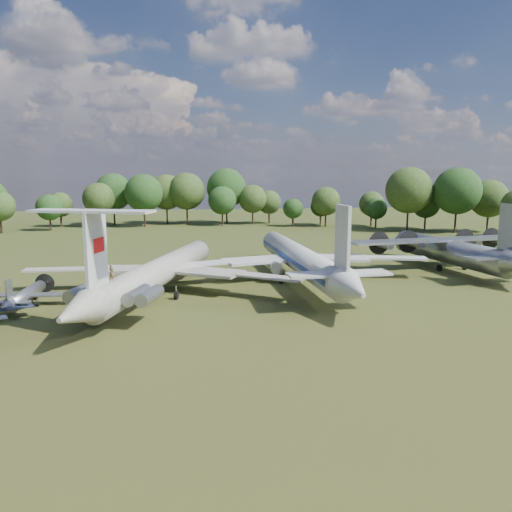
{
  "coord_description": "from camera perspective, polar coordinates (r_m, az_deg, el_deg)",
  "views": [
    {
      "loc": [
        -3.45,
        -63.66,
        15.03
      ],
      "look_at": [
        6.1,
        -3.82,
        5.0
      ],
      "focal_mm": 35.0,
      "sensor_mm": 36.0,
      "label": 1
    }
  ],
  "objects": [
    {
      "name": "ground",
      "position": [
        65.5,
        -5.82,
        -3.92
      ],
      "size": [
        300.0,
        300.0,
        0.0
      ],
      "primitive_type": "plane",
      "color": "#223F15",
      "rests_on": "ground"
    },
    {
      "name": "il62_airliner",
      "position": [
        63.39,
        -10.94,
        -2.35
      ],
      "size": [
        49.63,
        56.38,
        4.62
      ],
      "primitive_type": null,
      "rotation": [
        0.0,
        0.0,
        -0.33
      ],
      "color": "beige",
      "rests_on": "ground"
    },
    {
      "name": "tu104_jet",
      "position": [
        70.72,
        4.99,
        -0.85
      ],
      "size": [
        38.26,
        50.49,
        4.98
      ],
      "primitive_type": null,
      "rotation": [
        0.0,
        0.0,
        0.02
      ],
      "color": "silver",
      "rests_on": "ground"
    },
    {
      "name": "an12_transport",
      "position": [
        84.56,
        21.18,
        0.17
      ],
      "size": [
        36.63,
        40.02,
        4.81
      ],
      "primitive_type": null,
      "rotation": [
        0.0,
        0.0,
        0.11
      ],
      "color": "gray",
      "rests_on": "ground"
    },
    {
      "name": "small_prop_northwest",
      "position": [
        63.11,
        -24.77,
        -4.31
      ],
      "size": [
        11.37,
        14.73,
        2.04
      ],
      "primitive_type": null,
      "rotation": [
        0.0,
        0.0,
        -0.09
      ],
      "color": "#999BA0",
      "rests_on": "ground"
    },
    {
      "name": "person_on_il62",
      "position": [
        51.15,
        -16.18,
        -1.8
      ],
      "size": [
        0.7,
        0.65,
        1.61
      ],
      "primitive_type": "imported",
      "rotation": [
        0.0,
        0.0,
        2.53
      ],
      "color": "olive",
      "rests_on": "il62_airliner"
    }
  ]
}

